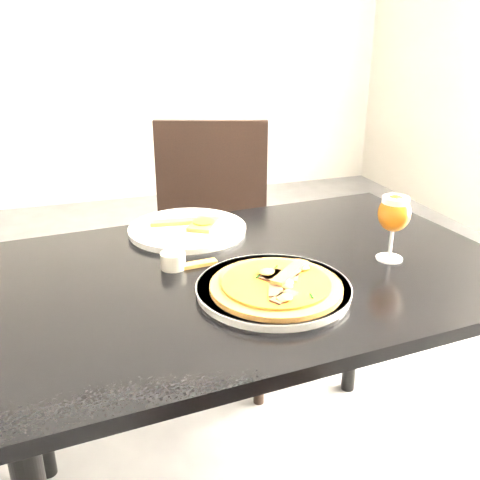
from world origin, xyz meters
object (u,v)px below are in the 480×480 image
object	(u,v)px
dining_table	(257,300)
chair_far	(211,243)
beer_glass	(394,214)
pizza	(276,285)

from	to	relation	value
dining_table	chair_far	world-z (taller)	chair_far
chair_far	beer_glass	world-z (taller)	chair_far
dining_table	beer_glass	world-z (taller)	beer_glass
pizza	beer_glass	size ratio (longest dim) A/B	1.71
dining_table	chair_far	bearing A→B (deg)	79.69
dining_table	beer_glass	size ratio (longest dim) A/B	7.68
dining_table	pizza	xyz separation A→B (m)	(-0.01, -0.15, 0.12)
dining_table	beer_glass	bearing A→B (deg)	-15.00
dining_table	pizza	world-z (taller)	pizza
chair_far	beer_glass	bearing A→B (deg)	-53.37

